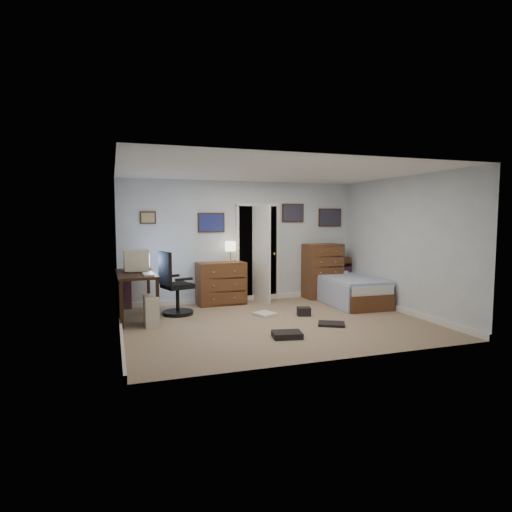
{
  "coord_description": "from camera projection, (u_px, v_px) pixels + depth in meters",
  "views": [
    {
      "loc": [
        -2.57,
        -6.55,
        1.75
      ],
      "look_at": [
        -0.26,
        0.3,
        1.1
      ],
      "focal_mm": 30.0,
      "sensor_mm": 36.0,
      "label": 1
    }
  ],
  "objects": [
    {
      "name": "floor_clutter",
      "position": [
        295.0,
        322.0,
        6.99
      ],
      "size": [
        1.46,
        1.84,
        0.15
      ],
      "rotation": [
        0.0,
        0.0,
        -0.29
      ],
      "color": "silver",
      "rests_on": "floor"
    },
    {
      "name": "computer_desk",
      "position": [
        130.0,
        284.0,
        7.35
      ],
      "size": [
        0.69,
        1.41,
        0.81
      ],
      "rotation": [
        0.0,
        0.0,
        0.03
      ],
      "color": "black",
      "rests_on": "floor"
    },
    {
      "name": "office_chair",
      "position": [
        174.0,
        291.0,
        7.67
      ],
      "size": [
        0.7,
        0.7,
        1.15
      ],
      "rotation": [
        0.0,
        0.0,
        0.32
      ],
      "color": "black",
      "rests_on": "floor"
    },
    {
      "name": "tall_dresser",
      "position": [
        323.0,
        271.0,
        9.32
      ],
      "size": [
        0.83,
        0.52,
        1.18
      ],
      "primitive_type": "cube",
      "rotation": [
        0.0,
        0.0,
        0.07
      ],
      "color": "brown",
      "rests_on": "floor"
    },
    {
      "name": "low_dresser",
      "position": [
        221.0,
        283.0,
        8.64
      ],
      "size": [
        0.99,
        0.53,
        0.85
      ],
      "primitive_type": "cube",
      "rotation": [
        0.0,
        0.0,
        0.06
      ],
      "color": "brown",
      "rests_on": "floor"
    },
    {
      "name": "crt_monitor",
      "position": [
        136.0,
        260.0,
        7.5
      ],
      "size": [
        0.43,
        0.4,
        0.39
      ],
      "rotation": [
        0.0,
        0.0,
        0.03
      ],
      "color": "beige",
      "rests_on": "computer_desk"
    },
    {
      "name": "pc_tower",
      "position": [
        151.0,
        310.0,
        6.96
      ],
      "size": [
        0.23,
        0.46,
        0.48
      ],
      "rotation": [
        0.0,
        0.0,
        0.03
      ],
      "color": "beige",
      "rests_on": "floor"
    },
    {
      "name": "media_stack",
      "position": [
        127.0,
        290.0,
        8.22
      ],
      "size": [
        0.15,
        0.15,
        0.73
      ],
      "primitive_type": "cube",
      "rotation": [
        0.0,
        0.0,
        0.02
      ],
      "color": "maroon",
      "rests_on": "floor"
    },
    {
      "name": "floor",
      "position": [
        276.0,
        323.0,
        7.16
      ],
      "size": [
        5.0,
        4.0,
        0.02
      ],
      "primitive_type": "cube",
      "color": "#A0846E",
      "rests_on": "ground"
    },
    {
      "name": "bed",
      "position": [
        349.0,
        290.0,
        8.72
      ],
      "size": [
        1.03,
        1.84,
        0.59
      ],
      "rotation": [
        0.0,
        0.0,
        -0.03
      ],
      "color": "brown",
      "rests_on": "floor"
    },
    {
      "name": "table_lamp",
      "position": [
        230.0,
        247.0,
        8.63
      ],
      "size": [
        0.23,
        0.23,
        0.42
      ],
      "rotation": [
        0.0,
        0.0,
        0.06
      ],
      "color": "gold",
      "rests_on": "low_dresser"
    },
    {
      "name": "wall_posters",
      "position": [
        268.0,
        218.0,
        9.05
      ],
      "size": [
        4.38,
        0.04,
        0.6
      ],
      "color": "#331E11",
      "rests_on": "floor"
    },
    {
      "name": "keyboard",
      "position": [
        148.0,
        274.0,
        7.09
      ],
      "size": [
        0.17,
        0.43,
        0.03
      ],
      "primitive_type": "cube",
      "rotation": [
        0.0,
        0.0,
        0.03
      ],
      "color": "beige",
      "rests_on": "computer_desk"
    },
    {
      "name": "headboard_bookcase",
      "position": [
        342.0,
        275.0,
        9.61
      ],
      "size": [
        0.96,
        0.29,
        0.86
      ],
      "rotation": [
        0.0,
        0.0,
        0.05
      ],
      "color": "brown",
      "rests_on": "floor"
    },
    {
      "name": "doorway",
      "position": [
        253.0,
        252.0,
        9.32
      ],
      "size": [
        0.96,
        1.12,
        2.05
      ],
      "color": "black",
      "rests_on": "floor"
    }
  ]
}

